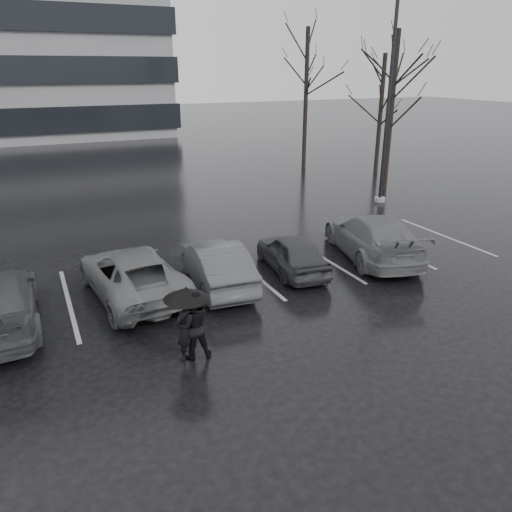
{
  "coord_description": "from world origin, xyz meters",
  "views": [
    {
      "loc": [
        -5.56,
        -11.22,
        6.21
      ],
      "look_at": [
        0.12,
        1.0,
        1.1
      ],
      "focal_mm": 35.0,
      "sensor_mm": 36.0,
      "label": 1
    }
  ],
  "objects": [
    {
      "name": "tree_north",
      "position": [
        11.0,
        17.0,
        4.25
      ],
      "size": [
        0.26,
        0.26,
        8.5
      ],
      "primitive_type": "cylinder",
      "color": "black",
      "rests_on": "ground"
    },
    {
      "name": "tree_ne",
      "position": [
        14.5,
        14.0,
        3.5
      ],
      "size": [
        0.26,
        0.26,
        7.0
      ],
      "primitive_type": "cylinder",
      "color": "black",
      "rests_on": "ground"
    },
    {
      "name": "stall_stripes",
      "position": [
        -0.8,
        2.5,
        0.0
      ],
      "size": [
        19.72,
        5.0,
        0.0
      ],
      "color": "#9F9FA2",
      "rests_on": "ground"
    },
    {
      "name": "car_main",
      "position": [
        1.83,
        1.93,
        0.61
      ],
      "size": [
        1.83,
        3.73,
        1.22
      ],
      "primitive_type": "imported",
      "rotation": [
        0.0,
        0.0,
        3.03
      ],
      "color": "black",
      "rests_on": "ground"
    },
    {
      "name": "car_east",
      "position": [
        4.97,
        1.9,
        0.75
      ],
      "size": [
        3.33,
        5.51,
        1.5
      ],
      "primitive_type": "imported",
      "rotation": [
        0.0,
        0.0,
        2.89
      ],
      "color": "#494A4C",
      "rests_on": "ground"
    },
    {
      "name": "car_west_b",
      "position": [
        -3.22,
        2.21,
        0.67
      ],
      "size": [
        2.68,
        5.03,
        1.35
      ],
      "primitive_type": "imported",
      "rotation": [
        0.0,
        0.0,
        3.24
      ],
      "color": "#494A4C",
      "rests_on": "ground"
    },
    {
      "name": "lamp_post",
      "position": [
        10.11,
        7.96,
        4.36
      ],
      "size": [
        0.52,
        0.52,
        9.52
      ],
      "rotation": [
        0.0,
        0.0,
        0.23
      ],
      "color": "gray",
      "rests_on": "ground"
    },
    {
      "name": "umbrella",
      "position": [
        -2.77,
        -1.6,
        1.58
      ],
      "size": [
        1.02,
        1.02,
        1.74
      ],
      "color": "black",
      "rests_on": "ground"
    },
    {
      "name": "tree_east",
      "position": [
        12.0,
        10.0,
        4.0
      ],
      "size": [
        0.26,
        0.26,
        8.0
      ],
      "primitive_type": "cylinder",
      "color": "black",
      "rests_on": "ground"
    },
    {
      "name": "ground",
      "position": [
        0.0,
        0.0,
        0.0
      ],
      "size": [
        160.0,
        160.0,
        0.0
      ],
      "primitive_type": "plane",
      "color": "black",
      "rests_on": "ground"
    },
    {
      "name": "pedestrian_right",
      "position": [
        -2.68,
        -1.69,
        0.82
      ],
      "size": [
        0.87,
        0.71,
        1.63
      ],
      "primitive_type": "imported",
      "rotation": [
        0.0,
        0.0,
        3.01
      ],
      "color": "black",
      "rests_on": "ground"
    },
    {
      "name": "pedestrian_left",
      "position": [
        -2.85,
        -1.7,
        0.78
      ],
      "size": [
        0.67,
        0.57,
        1.55
      ],
      "primitive_type": "imported",
      "rotation": [
        0.0,
        0.0,
        3.56
      ],
      "color": "black",
      "rests_on": "ground"
    },
    {
      "name": "car_west_a",
      "position": [
        -0.78,
        1.87,
        0.68
      ],
      "size": [
        1.81,
        4.26,
        1.37
      ],
      "primitive_type": "imported",
      "rotation": [
        0.0,
        0.0,
        3.05
      ],
      "color": "#2B2B2E",
      "rests_on": "ground"
    }
  ]
}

